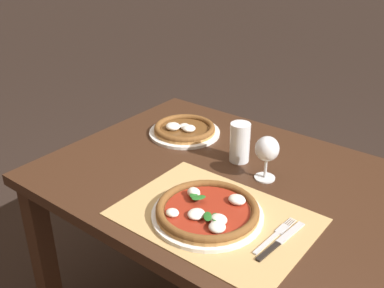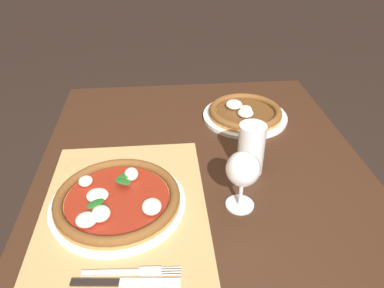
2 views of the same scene
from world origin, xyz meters
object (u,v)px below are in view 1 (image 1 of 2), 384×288
pint_glass (240,143)px  fork (275,235)px  pizza_far (184,130)px  knife (281,241)px  wine_glass (267,151)px  pizza_near (208,211)px

pint_glass → fork: 0.44m
pizza_far → knife: bearing=-30.2°
pint_glass → fork: bearing=-44.3°
pizza_far → wine_glass: bearing=-13.5°
pizza_far → pint_glass: bearing=-9.6°
pizza_near → knife: pizza_near is taller
pizza_far → fork: 0.70m
pint_glass → fork: pint_glass is taller
pint_glass → knife: size_ratio=0.67×
pizza_far → wine_glass: wine_glass is taller
pizza_near → fork: (0.20, 0.04, -0.02)m
pizza_near → pizza_far: 0.57m
fork → pint_glass: bearing=135.7°
knife → pizza_far: bearing=149.8°
pizza_near → knife: size_ratio=1.53×
pizza_near → fork: 0.21m
wine_glass → knife: size_ratio=0.72×
pint_glass → knife: pint_glass is taller
pizza_far → pint_glass: pint_glass is taller
knife → pint_glass: bearing=136.7°
pizza_far → knife: pizza_far is taller
pizza_far → pint_glass: size_ratio=1.97×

